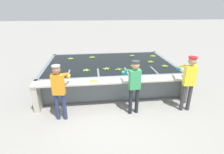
# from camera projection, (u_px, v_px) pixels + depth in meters

# --- Properties ---
(ground_plane) EXTENTS (80.00, 80.00, 0.00)m
(ground_plane) POSITION_uv_depth(u_px,v_px,m) (116.00, 108.00, 5.51)
(ground_plane) COLOR gray
(ground_plane) RESTS_ON ground
(wash_tank) EXTENTS (5.02, 3.24, 0.88)m
(wash_tank) POSITION_uv_depth(u_px,v_px,m) (109.00, 73.00, 7.24)
(wash_tank) COLOR slate
(wash_tank) RESTS_ON ground
(work_ledge) EXTENTS (5.02, 0.45, 0.88)m
(work_ledge) POSITION_uv_depth(u_px,v_px,m) (115.00, 87.00, 5.48)
(work_ledge) COLOR #B7B2A3
(work_ledge) RESTS_ON ground
(worker_0) EXTENTS (0.46, 0.73, 1.61)m
(worker_0) POSITION_uv_depth(u_px,v_px,m) (59.00, 88.00, 4.68)
(worker_0) COLOR navy
(worker_0) RESTS_ON ground
(worker_1) EXTENTS (0.47, 0.74, 1.63)m
(worker_1) POSITION_uv_depth(u_px,v_px,m) (134.00, 82.00, 4.96)
(worker_1) COLOR #1E2328
(worker_1) RESTS_ON ground
(worker_2) EXTENTS (0.45, 0.74, 1.71)m
(worker_2) POSITION_uv_depth(u_px,v_px,m) (189.00, 78.00, 5.09)
(worker_2) COLOR #38383D
(worker_2) RESTS_ON ground
(banana_bunch_floating_0) EXTENTS (0.28, 0.27, 0.08)m
(banana_bunch_floating_0) POSITION_uv_depth(u_px,v_px,m) (133.00, 66.00, 6.64)
(banana_bunch_floating_0) COLOR #7FAD33
(banana_bunch_floating_0) RESTS_ON wash_tank
(banana_bunch_floating_1) EXTENTS (0.28, 0.28, 0.08)m
(banana_bunch_floating_1) POSITION_uv_depth(u_px,v_px,m) (92.00, 57.00, 7.78)
(banana_bunch_floating_1) COLOR #8CB738
(banana_bunch_floating_1) RESTS_ON wash_tank
(banana_bunch_floating_2) EXTENTS (0.27, 0.28, 0.08)m
(banana_bunch_floating_2) POSITION_uv_depth(u_px,v_px,m) (132.00, 56.00, 8.03)
(banana_bunch_floating_2) COLOR #7FAD33
(banana_bunch_floating_2) RESTS_ON wash_tank
(banana_bunch_floating_3) EXTENTS (0.27, 0.28, 0.08)m
(banana_bunch_floating_3) POSITION_uv_depth(u_px,v_px,m) (137.00, 70.00, 6.18)
(banana_bunch_floating_3) COLOR #93BC3D
(banana_bunch_floating_3) RESTS_ON wash_tank
(banana_bunch_floating_4) EXTENTS (0.28, 0.28, 0.08)m
(banana_bunch_floating_4) POSITION_uv_depth(u_px,v_px,m) (153.00, 56.00, 7.97)
(banana_bunch_floating_4) COLOR #93BC3D
(banana_bunch_floating_4) RESTS_ON wash_tank
(banana_bunch_floating_5) EXTENTS (0.28, 0.28, 0.08)m
(banana_bunch_floating_5) POSITION_uv_depth(u_px,v_px,m) (71.00, 59.00, 7.56)
(banana_bunch_floating_5) COLOR #8CB738
(banana_bunch_floating_5) RESTS_ON wash_tank
(banana_bunch_floating_6) EXTENTS (0.28, 0.27, 0.08)m
(banana_bunch_floating_6) POSITION_uv_depth(u_px,v_px,m) (165.00, 66.00, 6.62)
(banana_bunch_floating_6) COLOR #8CB738
(banana_bunch_floating_6) RESTS_ON wash_tank
(banana_bunch_floating_7) EXTENTS (0.27, 0.28, 0.08)m
(banana_bunch_floating_7) POSITION_uv_depth(u_px,v_px,m) (55.00, 67.00, 6.48)
(banana_bunch_floating_7) COLOR #7FAD33
(banana_bunch_floating_7) RESTS_ON wash_tank
(banana_bunch_floating_8) EXTENTS (0.26, 0.28, 0.08)m
(banana_bunch_floating_8) POSITION_uv_depth(u_px,v_px,m) (86.00, 70.00, 6.17)
(banana_bunch_floating_8) COLOR #9EC642
(banana_bunch_floating_8) RESTS_ON wash_tank
(banana_bunch_floating_9) EXTENTS (0.28, 0.28, 0.08)m
(banana_bunch_floating_9) POSITION_uv_depth(u_px,v_px,m) (119.00, 69.00, 6.27)
(banana_bunch_floating_9) COLOR #7FAD33
(banana_bunch_floating_9) RESTS_ON wash_tank
(banana_bunch_floating_10) EXTENTS (0.26, 0.28, 0.08)m
(banana_bunch_floating_10) POSITION_uv_depth(u_px,v_px,m) (151.00, 62.00, 7.13)
(banana_bunch_floating_10) COLOR #8CB738
(banana_bunch_floating_10) RESTS_ON wash_tank
(banana_bunch_floating_11) EXTENTS (0.28, 0.27, 0.08)m
(banana_bunch_floating_11) POSITION_uv_depth(u_px,v_px,m) (106.00, 69.00, 6.33)
(banana_bunch_floating_11) COLOR #8CB738
(banana_bunch_floating_11) RESTS_ON wash_tank
(banana_bunch_ledge_0) EXTENTS (0.28, 0.28, 0.08)m
(banana_bunch_ledge_0) POSITION_uv_depth(u_px,v_px,m) (94.00, 81.00, 5.27)
(banana_bunch_ledge_0) COLOR #9EC642
(banana_bunch_ledge_0) RESTS_ON work_ledge
(knife_0) EXTENTS (0.33, 0.17, 0.02)m
(knife_0) POSITION_uv_depth(u_px,v_px,m) (56.00, 82.00, 5.22)
(knife_0) COLOR silver
(knife_0) RESTS_ON work_ledge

